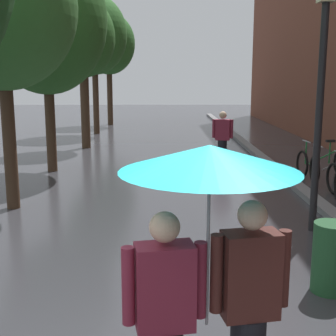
{
  "coord_description": "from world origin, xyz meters",
  "views": [
    {
      "loc": [
        0.09,
        -3.1,
        2.53
      ],
      "look_at": [
        0.16,
        2.91,
        1.35
      ],
      "focal_mm": 49.58,
      "sensor_mm": 36.0,
      "label": 1
    }
  ],
  "objects_px": {
    "street_tree_1": "(0,7)",
    "litter_bin": "(331,258)",
    "street_lamp_post": "(321,89)",
    "couple_under_umbrella": "(209,239)",
    "street_tree_4": "(94,35)",
    "parked_bicycle_7": "(321,163)",
    "street_tree_3": "(83,39)",
    "pedestrian_walking_midground": "(222,139)",
    "street_tree_5": "(109,44)",
    "parked_bicycle_6": "(336,169)",
    "street_tree_2": "(45,20)"
  },
  "relations": [
    {
      "from": "street_tree_1",
      "to": "street_tree_2",
      "type": "bearing_deg",
      "value": 91.25
    },
    {
      "from": "street_tree_1",
      "to": "street_tree_2",
      "type": "distance_m",
      "value": 3.65
    },
    {
      "from": "street_tree_3",
      "to": "street_lamp_post",
      "type": "distance_m",
      "value": 10.82
    },
    {
      "from": "street_tree_3",
      "to": "litter_bin",
      "type": "height_order",
      "value": "street_tree_3"
    },
    {
      "from": "street_tree_4",
      "to": "parked_bicycle_7",
      "type": "xyz_separation_m",
      "value": [
        7.06,
        -9.39,
        -3.95
      ]
    },
    {
      "from": "street_tree_5",
      "to": "pedestrian_walking_midground",
      "type": "distance_m",
      "value": 13.28
    },
    {
      "from": "street_tree_4",
      "to": "street_lamp_post",
      "type": "xyz_separation_m",
      "value": [
        5.49,
        -13.61,
        -1.98
      ]
    },
    {
      "from": "street_tree_4",
      "to": "parked_bicycle_7",
      "type": "height_order",
      "value": "street_tree_4"
    },
    {
      "from": "street_tree_4",
      "to": "couple_under_umbrella",
      "type": "bearing_deg",
      "value": -79.61
    },
    {
      "from": "street_tree_5",
      "to": "pedestrian_walking_midground",
      "type": "height_order",
      "value": "street_tree_5"
    },
    {
      "from": "street_tree_2",
      "to": "litter_bin",
      "type": "relative_size",
      "value": 6.96
    },
    {
      "from": "street_tree_1",
      "to": "parked_bicycle_6",
      "type": "distance_m",
      "value": 8.1
    },
    {
      "from": "street_tree_5",
      "to": "street_tree_3",
      "type": "bearing_deg",
      "value": -89.79
    },
    {
      "from": "street_tree_3",
      "to": "street_tree_4",
      "type": "distance_m",
      "value": 4.32
    },
    {
      "from": "street_tree_1",
      "to": "litter_bin",
      "type": "relative_size",
      "value": 6.26
    },
    {
      "from": "street_tree_4",
      "to": "couple_under_umbrella",
      "type": "relative_size",
      "value": 2.9
    },
    {
      "from": "street_lamp_post",
      "to": "pedestrian_walking_midground",
      "type": "bearing_deg",
      "value": 98.21
    },
    {
      "from": "street_tree_5",
      "to": "parked_bicycle_7",
      "type": "xyz_separation_m",
      "value": [
        6.88,
        -13.41,
        -3.84
      ]
    },
    {
      "from": "pedestrian_walking_midground",
      "to": "parked_bicycle_7",
      "type": "bearing_deg",
      "value": -30.32
    },
    {
      "from": "street_tree_4",
      "to": "pedestrian_walking_midground",
      "type": "height_order",
      "value": "street_tree_4"
    },
    {
      "from": "street_tree_2",
      "to": "couple_under_umbrella",
      "type": "height_order",
      "value": "street_tree_2"
    },
    {
      "from": "street_lamp_post",
      "to": "litter_bin",
      "type": "relative_size",
      "value": 4.68
    },
    {
      "from": "street_tree_3",
      "to": "street_tree_5",
      "type": "bearing_deg",
      "value": 90.21
    },
    {
      "from": "street_tree_3",
      "to": "pedestrian_walking_midground",
      "type": "distance_m",
      "value": 6.56
    },
    {
      "from": "street_tree_3",
      "to": "litter_bin",
      "type": "relative_size",
      "value": 6.2
    },
    {
      "from": "street_tree_4",
      "to": "parked_bicycle_6",
      "type": "distance_m",
      "value": 13.07
    },
    {
      "from": "street_tree_1",
      "to": "parked_bicycle_6",
      "type": "bearing_deg",
      "value": 15.46
    },
    {
      "from": "street_tree_5",
      "to": "street_lamp_post",
      "type": "xyz_separation_m",
      "value": [
        5.31,
        -17.62,
        -1.88
      ]
    },
    {
      "from": "street_tree_4",
      "to": "street_tree_5",
      "type": "relative_size",
      "value": 1.04
    },
    {
      "from": "street_tree_4",
      "to": "litter_bin",
      "type": "xyz_separation_m",
      "value": [
        4.98,
        -15.85,
        -3.9
      ]
    },
    {
      "from": "parked_bicycle_7",
      "to": "couple_under_umbrella",
      "type": "relative_size",
      "value": 0.55
    },
    {
      "from": "couple_under_umbrella",
      "to": "street_lamp_post",
      "type": "xyz_separation_m",
      "value": [
        2.19,
        4.39,
        0.9
      ]
    },
    {
      "from": "street_tree_5",
      "to": "pedestrian_walking_midground",
      "type": "relative_size",
      "value": 3.68
    },
    {
      "from": "street_tree_4",
      "to": "parked_bicycle_7",
      "type": "distance_m",
      "value": 12.4
    },
    {
      "from": "street_tree_1",
      "to": "parked_bicycle_7",
      "type": "height_order",
      "value": "street_tree_1"
    },
    {
      "from": "litter_bin",
      "to": "street_tree_3",
      "type": "bearing_deg",
      "value": 112.41
    },
    {
      "from": "street_tree_3",
      "to": "street_lamp_post",
      "type": "height_order",
      "value": "street_tree_3"
    },
    {
      "from": "street_tree_1",
      "to": "pedestrian_walking_midground",
      "type": "xyz_separation_m",
      "value": [
        4.63,
        4.18,
        -2.98
      ]
    },
    {
      "from": "street_lamp_post",
      "to": "pedestrian_walking_midground",
      "type": "xyz_separation_m",
      "value": [
        -0.81,
        5.61,
        -1.54
      ]
    },
    {
      "from": "couple_under_umbrella",
      "to": "litter_bin",
      "type": "distance_m",
      "value": 2.91
    },
    {
      "from": "street_tree_2",
      "to": "couple_under_umbrella",
      "type": "distance_m",
      "value": 10.36
    },
    {
      "from": "street_tree_3",
      "to": "street_tree_4",
      "type": "xyz_separation_m",
      "value": [
        -0.21,
        4.29,
        0.48
      ]
    },
    {
      "from": "street_tree_2",
      "to": "street_tree_4",
      "type": "bearing_deg",
      "value": 89.81
    },
    {
      "from": "couple_under_umbrella",
      "to": "litter_bin",
      "type": "bearing_deg",
      "value": 51.94
    },
    {
      "from": "street_tree_4",
      "to": "couple_under_umbrella",
      "type": "distance_m",
      "value": 18.53
    },
    {
      "from": "street_tree_4",
      "to": "couple_under_umbrella",
      "type": "height_order",
      "value": "street_tree_4"
    },
    {
      "from": "couple_under_umbrella",
      "to": "street_lamp_post",
      "type": "distance_m",
      "value": 4.99
    },
    {
      "from": "litter_bin",
      "to": "parked_bicycle_7",
      "type": "bearing_deg",
      "value": 72.17
    },
    {
      "from": "street_lamp_post",
      "to": "litter_bin",
      "type": "height_order",
      "value": "street_lamp_post"
    },
    {
      "from": "couple_under_umbrella",
      "to": "street_tree_4",
      "type": "bearing_deg",
      "value": 100.39
    }
  ]
}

